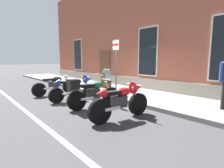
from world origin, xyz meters
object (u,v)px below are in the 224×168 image
motorcycle_black_naked (55,85)px  parking_sign (116,59)px  motorcycle_red_sport (123,99)px  motorcycle_blue_sport (76,87)px  barrel_planter (106,80)px  motorcycle_green_touring (92,92)px

motorcycle_black_naked → parking_sign: size_ratio=0.88×
motorcycle_red_sport → parking_sign: 3.07m
motorcycle_black_naked → motorcycle_blue_sport: (1.65, 0.20, 0.09)m
barrel_planter → motorcycle_green_touring: bearing=-46.7°
parking_sign → motorcycle_red_sport: bearing=-38.6°
motorcycle_red_sport → barrel_planter: 4.85m
motorcycle_green_touring → motorcycle_red_sport: motorcycle_green_touring is taller
motorcycle_black_naked → motorcycle_blue_sport: motorcycle_blue_sport is taller
motorcycle_blue_sport → motorcycle_green_touring: size_ratio=1.05×
motorcycle_blue_sport → motorcycle_green_touring: 1.44m
motorcycle_green_touring → parking_sign: (-0.71, 1.78, 1.16)m
motorcycle_green_touring → parking_sign: parking_sign is taller
motorcycle_blue_sport → barrel_planter: size_ratio=2.10×
motorcycle_blue_sport → motorcycle_red_sport: size_ratio=1.06×
motorcycle_red_sport → motorcycle_black_naked: bearing=-179.4°
motorcycle_black_naked → parking_sign: parking_sign is taller
motorcycle_green_touring → motorcycle_red_sport: 1.51m
parking_sign → barrel_planter: (-1.82, 0.92, -1.14)m
motorcycle_black_naked → motorcycle_green_touring: size_ratio=1.05×
motorcycle_green_touring → barrel_planter: motorcycle_green_touring is taller
motorcycle_black_naked → motorcycle_green_touring: bearing=0.7°
motorcycle_blue_sport → motorcycle_red_sport: (2.94, -0.16, 0.00)m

